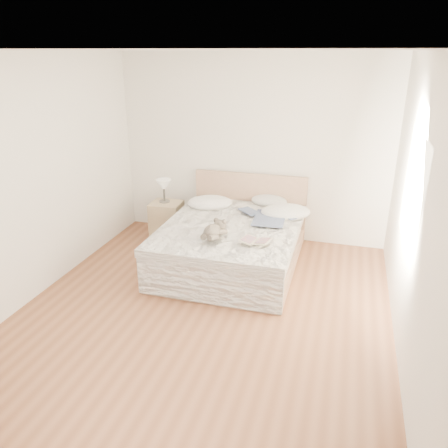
{
  "coord_description": "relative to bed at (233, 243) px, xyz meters",
  "views": [
    {
      "loc": [
        1.37,
        -3.95,
        2.69
      ],
      "look_at": [
        -0.08,
        1.05,
        0.62
      ],
      "focal_mm": 35.0,
      "sensor_mm": 36.0,
      "label": 1
    }
  ],
  "objects": [
    {
      "name": "bed",
      "position": [
        0.0,
        0.0,
        0.0
      ],
      "size": [
        1.72,
        2.14,
        1.0
      ],
      "color": "tan",
      "rests_on": "floor"
    },
    {
      "name": "window",
      "position": [
        1.99,
        -0.89,
        1.14
      ],
      "size": [
        0.02,
        1.3,
        1.1
      ],
      "primitive_type": "cube",
      "color": "white",
      "rests_on": "wall_right"
    },
    {
      "name": "table_lamp",
      "position": [
        -1.24,
        0.62,
        0.5
      ],
      "size": [
        0.28,
        0.28,
        0.35
      ],
      "color": "#524D48",
      "rests_on": "nightstand"
    },
    {
      "name": "teddy_bear",
      "position": [
        -0.08,
        -0.64,
        0.34
      ],
      "size": [
        0.3,
        0.39,
        0.19
      ],
      "primitive_type": null,
      "rotation": [
        0.0,
        0.0,
        -0.16
      ],
      "color": "brown",
      "rests_on": "bed"
    },
    {
      "name": "blouse",
      "position": [
        0.45,
        0.2,
        0.32
      ],
      "size": [
        0.68,
        0.72,
        0.03
      ],
      "primitive_type": null,
      "rotation": [
        0.0,
        0.0,
        0.06
      ],
      "color": "#3C4868",
      "rests_on": "bed"
    },
    {
      "name": "wall_back",
      "position": [
        0.0,
        1.06,
        1.04
      ],
      "size": [
        4.0,
        0.02,
        2.7
      ],
      "primitive_type": "cube",
      "color": "white",
      "rests_on": "ground"
    },
    {
      "name": "childrens_book",
      "position": [
        0.43,
        -0.58,
        0.32
      ],
      "size": [
        0.38,
        0.3,
        0.02
      ],
      "primitive_type": "cube",
      "rotation": [
        0.0,
        0.0,
        -0.23
      ],
      "color": "beige",
      "rests_on": "bed"
    },
    {
      "name": "ceiling",
      "position": [
        0.0,
        -1.19,
        2.39
      ],
      "size": [
        4.0,
        4.5,
        0.0
      ],
      "primitive_type": "cube",
      "color": "white",
      "rests_on": "ground"
    },
    {
      "name": "photo_book",
      "position": [
        -0.46,
        0.5,
        0.32
      ],
      "size": [
        0.37,
        0.27,
        0.03
      ],
      "primitive_type": "cube",
      "rotation": [
        0.0,
        0.0,
        -0.07
      ],
      "color": "white",
      "rests_on": "bed"
    },
    {
      "name": "wall_left",
      "position": [
        -2.0,
        -1.19,
        1.04
      ],
      "size": [
        0.02,
        4.5,
        2.7
      ],
      "primitive_type": "cube",
      "color": "white",
      "rests_on": "ground"
    },
    {
      "name": "floor",
      "position": [
        0.0,
        -1.19,
        -0.31
      ],
      "size": [
        4.0,
        4.5,
        0.0
      ],
      "primitive_type": "cube",
      "color": "brown",
      "rests_on": "ground"
    },
    {
      "name": "wall_right",
      "position": [
        2.0,
        -1.19,
        1.04
      ],
      "size": [
        0.02,
        4.5,
        2.7
      ],
      "primitive_type": "cube",
      "color": "white",
      "rests_on": "ground"
    },
    {
      "name": "pillow_middle",
      "position": [
        0.31,
        0.89,
        0.33
      ],
      "size": [
        0.56,
        0.41,
        0.16
      ],
      "primitive_type": "ellipsoid",
      "rotation": [
        0.0,
        0.0,
        -0.08
      ],
      "color": "silver",
      "rests_on": "bed"
    },
    {
      "name": "wall_front",
      "position": [
        0.0,
        -3.44,
        1.04
      ],
      "size": [
        4.0,
        0.02,
        2.7
      ],
      "primitive_type": "cube",
      "color": "white",
      "rests_on": "ground"
    },
    {
      "name": "nightstand",
      "position": [
        -1.21,
        0.6,
        -0.03
      ],
      "size": [
        0.47,
        0.42,
        0.56
      ],
      "primitive_type": "cube",
      "rotation": [
        0.0,
        0.0,
        0.04
      ],
      "color": "tan",
      "rests_on": "floor"
    },
    {
      "name": "pillow_left",
      "position": [
        -0.49,
        0.56,
        0.33
      ],
      "size": [
        0.76,
        0.64,
        0.2
      ],
      "primitive_type": "ellipsoid",
      "rotation": [
        0.0,
        0.0,
        0.32
      ],
      "color": "white",
      "rests_on": "bed"
    },
    {
      "name": "pillow_right",
      "position": [
        0.62,
        0.47,
        0.33
      ],
      "size": [
        0.79,
        0.65,
        0.2
      ],
      "primitive_type": "ellipsoid",
      "rotation": [
        0.0,
        0.0,
        0.3
      ],
      "color": "white",
      "rests_on": "bed"
    }
  ]
}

